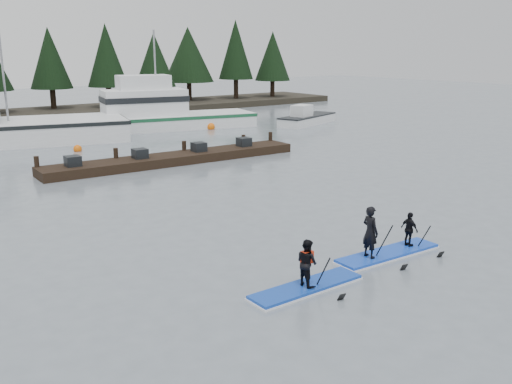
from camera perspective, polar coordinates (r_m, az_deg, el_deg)
ground at (r=16.54m, az=12.88°, el=-7.81°), size 160.00×160.00×0.00m
fishing_boat_medium at (r=44.53m, az=-9.48°, el=7.00°), size 14.07×6.80×8.19m
skiff at (r=46.67m, az=5.16°, el=7.21°), size 6.54×3.74×0.73m
floating_dock at (r=31.21m, az=-8.12°, el=3.33°), size 14.48×2.60×0.48m
buoy_c at (r=43.87m, az=-4.55°, el=6.29°), size 0.64×0.64×0.64m
buoy_b at (r=36.08m, az=-17.39°, el=3.92°), size 0.50×0.50×0.50m
paddleboard_solo at (r=14.94m, az=5.09°, el=-8.16°), size 3.30×1.09×1.83m
paddleboard_duo at (r=17.56m, az=12.89°, el=-4.79°), size 3.65×1.24×2.19m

